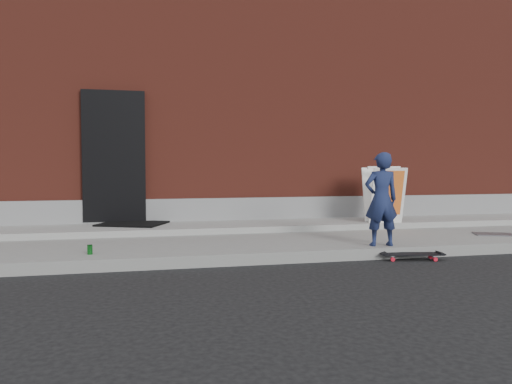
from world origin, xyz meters
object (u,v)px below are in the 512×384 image
object	(u,v)px
child	(381,199)
skateboard	(412,254)
soda_can	(90,250)
pizza_sign	(384,194)

from	to	relation	value
child	skateboard	xyz separation A→B (m)	(0.29, -0.32, -0.71)
child	soda_can	distance (m)	3.84
pizza_sign	soda_can	bearing A→B (deg)	-161.58
child	pizza_sign	world-z (taller)	child
skateboard	soda_can	size ratio (longest dim) A/B	7.03
skateboard	pizza_sign	xyz separation A→B (m)	(0.68, 2.10, 0.67)
soda_can	pizza_sign	bearing A→B (deg)	18.42
pizza_sign	child	bearing A→B (deg)	-118.46
child	soda_can	world-z (taller)	child
child	skateboard	world-z (taller)	child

